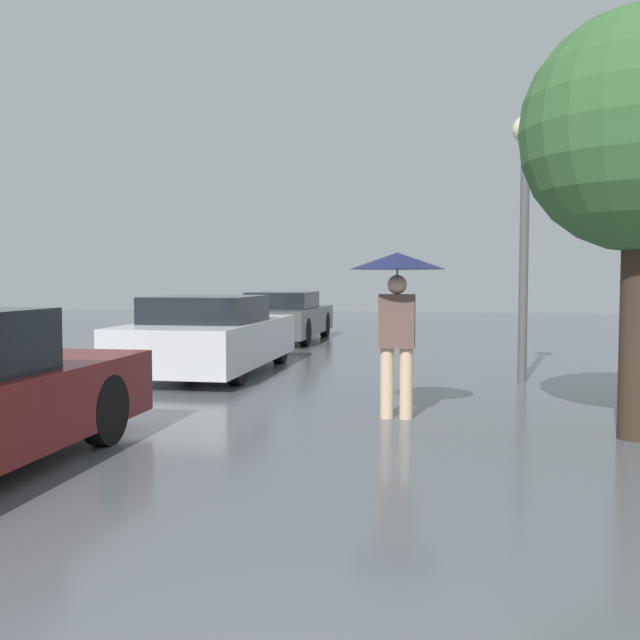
{
  "coord_description": "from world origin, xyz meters",
  "views": [
    {
      "loc": [
        0.53,
        -1.68,
        1.52
      ],
      "look_at": [
        -0.82,
        5.94,
        1.05
      ],
      "focal_mm": 40.0,
      "sensor_mm": 36.0,
      "label": 1
    }
  ],
  "objects_px": {
    "pedestrian": "(397,286)",
    "street_lamp": "(525,195)",
    "parked_car_farthest": "(285,317)",
    "parked_car_middle": "(210,336)"
  },
  "relations": [
    {
      "from": "parked_car_middle",
      "to": "parked_car_farthest",
      "type": "xyz_separation_m",
      "value": [
        -0.11,
        5.86,
        -0.02
      ]
    },
    {
      "from": "parked_car_farthest",
      "to": "parked_car_middle",
      "type": "bearing_deg",
      "value": -88.89
    },
    {
      "from": "parked_car_middle",
      "to": "pedestrian",
      "type": "bearing_deg",
      "value": -45.65
    },
    {
      "from": "parked_car_farthest",
      "to": "street_lamp",
      "type": "distance_m",
      "value": 8.14
    },
    {
      "from": "pedestrian",
      "to": "parked_car_farthest",
      "type": "distance_m",
      "value": 9.76
    },
    {
      "from": "pedestrian",
      "to": "street_lamp",
      "type": "distance_m",
      "value": 3.66
    },
    {
      "from": "pedestrian",
      "to": "street_lamp",
      "type": "bearing_deg",
      "value": 61.89
    },
    {
      "from": "pedestrian",
      "to": "parked_car_middle",
      "type": "distance_m",
      "value": 4.66
    },
    {
      "from": "pedestrian",
      "to": "parked_car_farthest",
      "type": "relative_size",
      "value": 0.42
    },
    {
      "from": "parked_car_middle",
      "to": "parked_car_farthest",
      "type": "relative_size",
      "value": 1.0
    }
  ]
}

